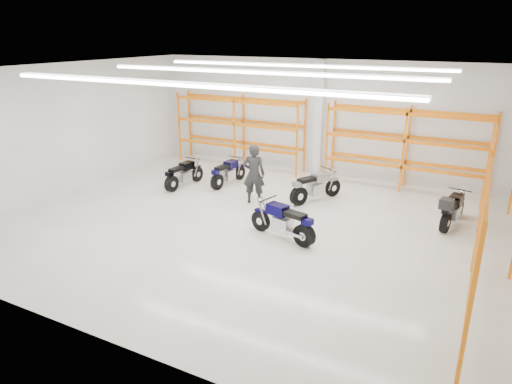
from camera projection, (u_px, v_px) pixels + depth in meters
The scene contains 12 objects.
ground at pixel (249, 225), 13.62m from camera, with size 14.00×14.00×0.00m, color beige.
room_shell at pixel (249, 115), 12.55m from camera, with size 14.02×12.02×4.51m.
motorcycle_main at pixel (285, 223), 12.51m from camera, with size 2.14×0.90×1.07m.
motorcycle_back_a at pixel (183, 175), 16.82m from camera, with size 0.67×2.02×0.99m.
motorcycle_back_b at pixel (227, 173), 17.03m from camera, with size 0.66×2.00×0.98m.
motorcycle_back_c at pixel (314, 187), 15.37m from camera, with size 1.16×1.99×1.07m.
motorcycle_back_d at pixel (452, 210), 13.36m from camera, with size 0.78×2.08×1.07m.
standing_man at pixel (254, 174), 15.07m from camera, with size 0.73×0.48×2.01m, color black.
structural_column at pixel (319, 119), 17.75m from camera, with size 0.32×0.32×4.50m, color white.
pallet_racking_back_left at pixel (239, 125), 19.09m from camera, with size 5.67×0.87×3.00m.
pallet_racking_back_right at pixel (406, 141), 16.15m from camera, with size 5.67×0.87×3.00m.
pallet_racking_side at pixel (504, 203), 10.22m from camera, with size 0.87×9.07×3.00m.
Camera 1 is at (5.92, -11.04, 5.44)m, focal length 32.00 mm.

